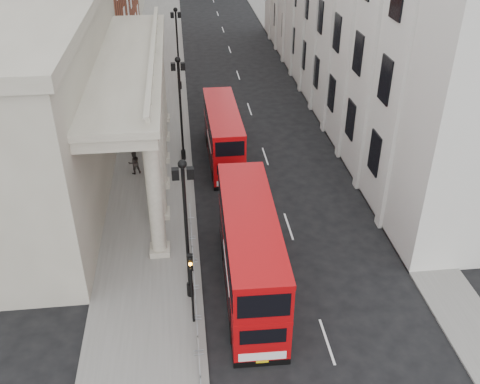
{
  "coord_description": "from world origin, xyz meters",
  "views": [
    {
      "loc": [
        -0.4,
        -18.15,
        20.05
      ],
      "look_at": [
        2.86,
        10.51,
        2.53
      ],
      "focal_mm": 40.0,
      "sensor_mm": 36.0,
      "label": 1
    }
  ],
  "objects_px": {
    "lamp_post_mid": "(180,103)",
    "lamp_post_north": "(177,44)",
    "bus_near": "(250,251)",
    "pedestrian_b": "(134,163)",
    "lamp_post_south": "(186,223)",
    "pedestrian_c": "(150,132)",
    "bus_far": "(223,134)",
    "traffic_light": "(191,277)",
    "pedestrian_a": "(160,173)"
  },
  "relations": [
    {
      "from": "traffic_light",
      "to": "bus_near",
      "type": "height_order",
      "value": "bus_near"
    },
    {
      "from": "bus_far",
      "to": "pedestrian_b",
      "type": "relative_size",
      "value": 5.46
    },
    {
      "from": "bus_far",
      "to": "pedestrian_c",
      "type": "xyz_separation_m",
      "value": [
        -5.88,
        3.69,
        -1.22
      ]
    },
    {
      "from": "lamp_post_mid",
      "to": "traffic_light",
      "type": "distance_m",
      "value": 18.11
    },
    {
      "from": "pedestrian_a",
      "to": "pedestrian_b",
      "type": "height_order",
      "value": "pedestrian_b"
    },
    {
      "from": "traffic_light",
      "to": "pedestrian_c",
      "type": "relative_size",
      "value": 2.43
    },
    {
      "from": "lamp_post_north",
      "to": "traffic_light",
      "type": "distance_m",
      "value": 34.07
    },
    {
      "from": "lamp_post_mid",
      "to": "lamp_post_north",
      "type": "height_order",
      "value": "same"
    },
    {
      "from": "traffic_light",
      "to": "pedestrian_b",
      "type": "relative_size",
      "value": 2.38
    },
    {
      "from": "lamp_post_north",
      "to": "bus_far",
      "type": "height_order",
      "value": "lamp_post_north"
    },
    {
      "from": "bus_near",
      "to": "pedestrian_c",
      "type": "relative_size",
      "value": 6.4
    },
    {
      "from": "lamp_post_south",
      "to": "lamp_post_mid",
      "type": "xyz_separation_m",
      "value": [
        0.0,
        16.0,
        0.0
      ]
    },
    {
      "from": "pedestrian_b",
      "to": "pedestrian_c",
      "type": "distance_m",
      "value": 5.57
    },
    {
      "from": "lamp_post_south",
      "to": "lamp_post_mid",
      "type": "height_order",
      "value": "same"
    },
    {
      "from": "bus_near",
      "to": "traffic_light",
      "type": "bearing_deg",
      "value": -141.41
    },
    {
      "from": "lamp_post_north",
      "to": "bus_far",
      "type": "bearing_deg",
      "value": -78.79
    },
    {
      "from": "lamp_post_mid",
      "to": "lamp_post_north",
      "type": "relative_size",
      "value": 1.0
    },
    {
      "from": "pedestrian_c",
      "to": "lamp_post_mid",
      "type": "bearing_deg",
      "value": -21.54
    },
    {
      "from": "traffic_light",
      "to": "pedestrian_c",
      "type": "distance_m",
      "value": 21.88
    },
    {
      "from": "traffic_light",
      "to": "bus_far",
      "type": "distance_m",
      "value": 18.2
    },
    {
      "from": "bus_near",
      "to": "pedestrian_b",
      "type": "bearing_deg",
      "value": 118.49
    },
    {
      "from": "lamp_post_mid",
      "to": "pedestrian_c",
      "type": "relative_size",
      "value": 4.7
    },
    {
      "from": "traffic_light",
      "to": "pedestrian_a",
      "type": "bearing_deg",
      "value": 97.45
    },
    {
      "from": "bus_far",
      "to": "pedestrian_a",
      "type": "height_order",
      "value": "bus_far"
    },
    {
      "from": "bus_far",
      "to": "pedestrian_b",
      "type": "bearing_deg",
      "value": -166.32
    },
    {
      "from": "lamp_post_mid",
      "to": "traffic_light",
      "type": "relative_size",
      "value": 1.93
    },
    {
      "from": "bus_near",
      "to": "bus_far",
      "type": "height_order",
      "value": "bus_near"
    },
    {
      "from": "traffic_light",
      "to": "bus_near",
      "type": "relative_size",
      "value": 0.38
    },
    {
      "from": "lamp_post_mid",
      "to": "bus_near",
      "type": "relative_size",
      "value": 0.73
    },
    {
      "from": "lamp_post_mid",
      "to": "lamp_post_south",
      "type": "bearing_deg",
      "value": -90.0
    },
    {
      "from": "bus_far",
      "to": "bus_near",
      "type": "bearing_deg",
      "value": -90.35
    },
    {
      "from": "pedestrian_a",
      "to": "pedestrian_b",
      "type": "xyz_separation_m",
      "value": [
        -1.93,
        1.59,
        0.09
      ]
    },
    {
      "from": "lamp_post_south",
      "to": "bus_near",
      "type": "bearing_deg",
      "value": 7.24
    },
    {
      "from": "bus_near",
      "to": "pedestrian_a",
      "type": "xyz_separation_m",
      "value": [
        -5.1,
        12.1,
        -1.61
      ]
    },
    {
      "from": "bus_far",
      "to": "pedestrian_a",
      "type": "xyz_separation_m",
      "value": [
        -4.99,
        -3.37,
        -1.29
      ]
    },
    {
      "from": "bus_near",
      "to": "bus_far",
      "type": "relative_size",
      "value": 1.15
    },
    {
      "from": "pedestrian_a",
      "to": "pedestrian_b",
      "type": "relative_size",
      "value": 0.9
    },
    {
      "from": "pedestrian_c",
      "to": "bus_near",
      "type": "bearing_deg",
      "value": -41.08
    },
    {
      "from": "lamp_post_south",
      "to": "bus_far",
      "type": "relative_size",
      "value": 0.84
    },
    {
      "from": "lamp_post_north",
      "to": "pedestrian_a",
      "type": "xyz_separation_m",
      "value": [
        -1.8,
        -19.48,
        -3.98
      ]
    },
    {
      "from": "lamp_post_south",
      "to": "pedestrian_a",
      "type": "height_order",
      "value": "lamp_post_south"
    },
    {
      "from": "bus_near",
      "to": "pedestrian_a",
      "type": "distance_m",
      "value": 13.23
    },
    {
      "from": "lamp_post_south",
      "to": "bus_near",
      "type": "height_order",
      "value": "lamp_post_south"
    },
    {
      "from": "pedestrian_c",
      "to": "pedestrian_b",
      "type": "bearing_deg",
      "value": -69.21
    },
    {
      "from": "traffic_light",
      "to": "bus_far",
      "type": "bearing_deg",
      "value": 80.21
    },
    {
      "from": "lamp_post_mid",
      "to": "pedestrian_a",
      "type": "bearing_deg",
      "value": -117.33
    },
    {
      "from": "traffic_light",
      "to": "lamp_post_mid",
      "type": "bearing_deg",
      "value": 90.32
    },
    {
      "from": "bus_near",
      "to": "pedestrian_c",
      "type": "height_order",
      "value": "bus_near"
    },
    {
      "from": "lamp_post_south",
      "to": "traffic_light",
      "type": "distance_m",
      "value": 2.71
    },
    {
      "from": "lamp_post_south",
      "to": "bus_near",
      "type": "xyz_separation_m",
      "value": [
        3.3,
        0.42,
        -2.37
      ]
    }
  ]
}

